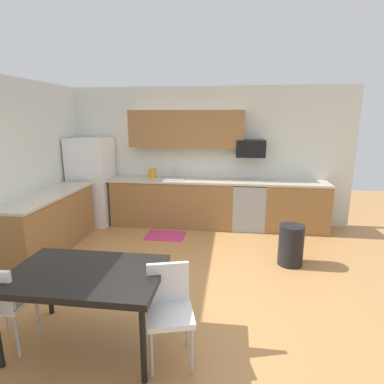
% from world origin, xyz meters
% --- Properties ---
extents(ground_plane, '(12.00, 12.00, 0.00)m').
position_xyz_m(ground_plane, '(0.00, 0.00, 0.00)').
color(ground_plane, '#B77F47').
extents(wall_back, '(5.80, 0.10, 2.70)m').
position_xyz_m(wall_back, '(0.00, 2.65, 1.35)').
color(wall_back, silver).
rests_on(wall_back, ground).
extents(cabinet_run_back, '(2.39, 0.60, 0.90)m').
position_xyz_m(cabinet_run_back, '(-0.56, 2.30, 0.45)').
color(cabinet_run_back, olive).
rests_on(cabinet_run_back, ground).
extents(cabinet_run_back_right, '(1.16, 0.60, 0.90)m').
position_xyz_m(cabinet_run_back_right, '(1.82, 2.30, 0.45)').
color(cabinet_run_back_right, olive).
rests_on(cabinet_run_back_right, ground).
extents(cabinet_run_left, '(0.60, 2.00, 0.90)m').
position_xyz_m(cabinet_run_left, '(-2.30, 0.80, 0.45)').
color(cabinet_run_left, olive).
rests_on(cabinet_run_left, ground).
extents(countertop_back, '(4.80, 0.64, 0.04)m').
position_xyz_m(countertop_back, '(0.00, 2.30, 0.92)').
color(countertop_back, beige).
rests_on(countertop_back, cabinet_run_back).
extents(countertop_left, '(0.64, 2.00, 0.04)m').
position_xyz_m(countertop_left, '(-2.30, 0.80, 0.92)').
color(countertop_left, beige).
rests_on(countertop_left, cabinet_run_left).
extents(upper_cabinets_back, '(2.20, 0.34, 0.70)m').
position_xyz_m(upper_cabinets_back, '(-0.30, 2.43, 1.90)').
color(upper_cabinets_back, olive).
extents(refrigerator, '(0.76, 0.70, 1.73)m').
position_xyz_m(refrigerator, '(-2.18, 2.22, 0.87)').
color(refrigerator, white).
rests_on(refrigerator, ground).
extents(oven_range, '(0.60, 0.60, 0.91)m').
position_xyz_m(oven_range, '(0.94, 2.30, 0.46)').
color(oven_range, '#999BA0').
rests_on(oven_range, ground).
extents(microwave, '(0.54, 0.36, 0.32)m').
position_xyz_m(microwave, '(0.94, 2.40, 1.55)').
color(microwave, black).
extents(sink_basin, '(0.48, 0.40, 0.14)m').
position_xyz_m(sink_basin, '(-0.54, 2.30, 0.88)').
color(sink_basin, '#A5A8AD').
rests_on(sink_basin, countertop_back).
extents(sink_faucet, '(0.02, 0.02, 0.24)m').
position_xyz_m(sink_faucet, '(-0.54, 2.48, 1.04)').
color(sink_faucet, '#B2B5BA').
rests_on(sink_faucet, countertop_back).
extents(dining_table, '(1.40, 0.90, 0.75)m').
position_xyz_m(dining_table, '(-0.70, -1.19, 0.69)').
color(dining_table, black).
rests_on(dining_table, ground).
extents(chair_near_table, '(0.49, 0.49, 0.85)m').
position_xyz_m(chair_near_table, '(0.09, -1.24, 0.50)').
color(chair_near_table, white).
rests_on(chair_near_table, ground).
extents(chair_far_side, '(0.43, 0.43, 0.85)m').
position_xyz_m(chair_far_side, '(-1.44, -1.36, 0.50)').
color(chair_far_side, white).
rests_on(chair_far_side, ground).
extents(trash_bin, '(0.36, 0.36, 0.60)m').
position_xyz_m(trash_bin, '(1.49, 0.77, 0.30)').
color(trash_bin, black).
rests_on(trash_bin, ground).
extents(floor_mat, '(0.70, 0.50, 0.01)m').
position_xyz_m(floor_mat, '(-0.58, 1.65, 0.01)').
color(floor_mat, '#CC3372').
rests_on(floor_mat, ground).
extents(kettle, '(0.14, 0.14, 0.20)m').
position_xyz_m(kettle, '(-0.97, 2.35, 1.02)').
color(kettle, orange).
rests_on(kettle, countertop_back).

